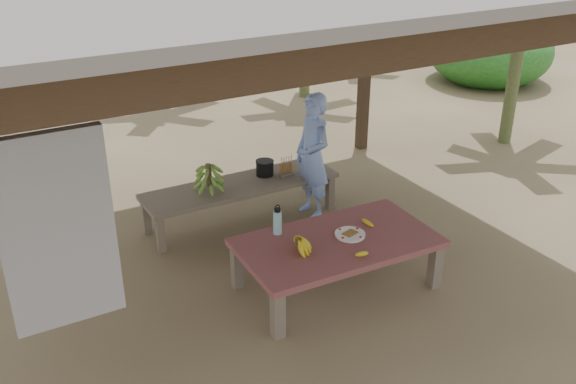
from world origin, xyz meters
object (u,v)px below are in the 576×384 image
work_table (337,246)px  woman (313,156)px  bench (241,188)px  water_flask (277,222)px  cooking_pot (265,168)px  ripe_banana_bunch (297,244)px  plate (350,235)px

work_table → woman: woman is taller
bench → water_flask: water_flask is taller
woman → bench: bearing=-111.6°
water_flask → cooking_pot: bearing=66.8°
bench → woman: size_ratio=1.54×
work_table → cooking_pot: 1.73m
ripe_banana_bunch → work_table: bearing=-0.3°
ripe_banana_bunch → plate: bearing=-0.6°
plate → woman: woman is taller
plate → woman: size_ratio=0.20×
work_table → ripe_banana_bunch: size_ratio=7.37×
cooking_pot → woman: size_ratio=0.14×
plate → water_flask: water_flask is taller
bench → cooking_pot: cooking_pot is taller
plate → woman: (0.45, 1.39, 0.20)m
bench → plate: bearing=-79.2°
ripe_banana_bunch → cooking_pot: ripe_banana_bunch is taller
ripe_banana_bunch → plate: size_ratio=0.89×
ripe_banana_bunch → bench: bearing=81.2°
work_table → cooking_pot: cooking_pot is taller
water_flask → cooking_pot: size_ratio=1.52×
ripe_banana_bunch → plate: (0.57, -0.01, -0.06)m
work_table → cooking_pot: size_ratio=9.32×
work_table → plate: bearing=0.6°
bench → plate: (0.31, -1.65, 0.12)m
work_table → plate: 0.16m
water_flask → plate: bearing=-34.5°
ripe_banana_bunch → cooking_pot: (0.59, 1.72, -0.04)m
work_table → cooking_pot: bearing=86.8°
plate → cooking_pot: bearing=89.2°
work_table → woman: bearing=69.3°
water_flask → woman: 1.42m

